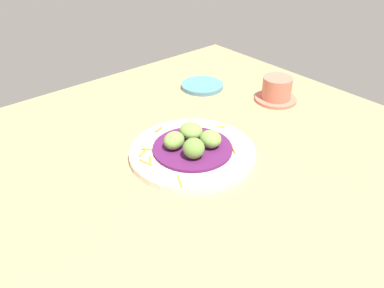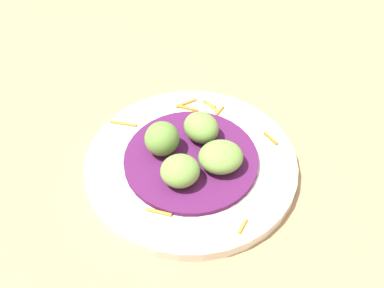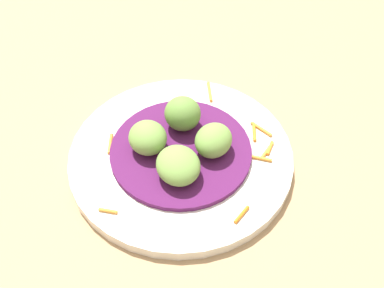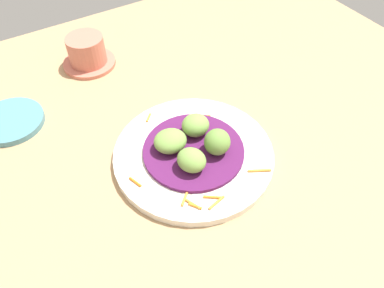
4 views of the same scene
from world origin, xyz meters
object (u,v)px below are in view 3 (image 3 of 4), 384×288
guac_scoop_left (178,165)px  guac_scoop_back (148,138)px  guac_scoop_right (183,114)px  main_plate (181,157)px  guac_scoop_center (213,140)px

guac_scoop_left → guac_scoop_back: bearing=-171.5°
guac_scoop_right → main_plate: bearing=-36.5°
guac_scoop_left → guac_scoop_back: size_ratio=1.16×
main_plate → guac_scoop_left: guac_scoop_left is taller
main_plate → guac_scoop_back: guac_scoop_back is taller
guac_scoop_center → guac_scoop_right: (-5.35, -0.80, 0.37)cm
guac_scoop_right → guac_scoop_back: (0.80, -5.35, -0.35)cm
main_plate → guac_scoop_right: size_ratio=6.07×
main_plate → guac_scoop_back: (-2.28, -3.07, 3.21)cm
main_plate → guac_scoop_back: bearing=-126.5°
main_plate → guac_scoop_left: size_ratio=4.92×
guac_scoop_center → main_plate: bearing=-126.5°
main_plate → guac_scoop_center: guac_scoop_center is taller
guac_scoop_center → guac_scoop_right: guac_scoop_right is taller
guac_scoop_left → guac_scoop_center: size_ratio=1.14×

